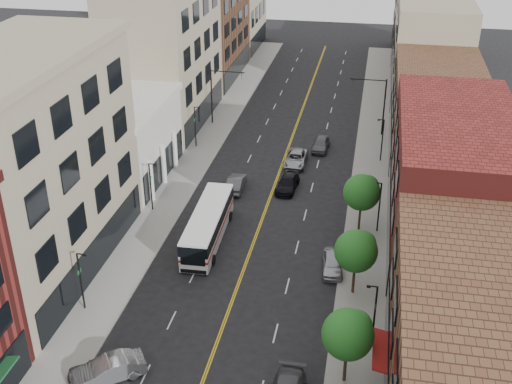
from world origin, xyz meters
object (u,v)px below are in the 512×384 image
Objects in this scene: car_parked_far at (332,263)px; car_lane_a at (288,183)px; city_bus at (208,224)px; car_lane_behind at (236,183)px; car_angle_b at (109,369)px; car_angle_a at (98,369)px; car_lane_c at (321,144)px; car_lane_b at (296,159)px.

car_parked_far is 0.89× the size of car_lane_a.
car_lane_behind is (0.30, 10.35, -0.97)m from city_bus.
car_parked_far is at bearing -15.36° from city_bus.
car_parked_far is 0.93× the size of car_lane_behind.
car_lane_a is (-5.90, 14.15, -0.03)m from car_parked_far.
city_bus reaches higher than car_angle_b.
car_angle_b is 1.07× the size of car_lane_behind.
car_angle_b is at bearing 61.97° from car_angle_a.
car_angle_a is at bearing -100.89° from city_bus.
car_lane_c reaches higher than car_lane_behind.
city_bus is 18.52m from car_angle_b.
car_parked_far is 17.26m from car_lane_behind.
car_lane_a is 11.27m from car_lane_c.
car_lane_b reaches higher than car_lane_a.
city_bus reaches higher than car_lane_b.
car_angle_a is 0.80m from car_angle_b.
car_lane_b is at bearing -127.98° from car_lane_behind.
car_angle_a is (-2.87, -18.36, -1.04)m from city_bus.
car_lane_a is (8.52, 29.78, 0.01)m from car_angle_a.
car_parked_far reaches higher than car_angle_a.
car_angle_b reaches higher than car_lane_a.
car_angle_a is 0.88× the size of car_lane_behind.
car_angle_a is 28.88m from car_lane_behind.
city_bus is at bearing -107.38° from car_lane_c.
car_lane_c reaches higher than car_lane_b.
car_lane_c is (7.74, 12.07, 0.00)m from car_lane_behind.
car_lane_c is at bearing 82.34° from car_lane_a.
car_parked_far is 0.82× the size of car_lane_b.
car_lane_c reaches higher than car_lane_a.
city_bus reaches higher than car_lane_a.
car_lane_c is (8.05, 22.42, -0.97)m from city_bus.
car_angle_b is 36.93m from car_lane_b.
car_lane_b is at bearing 132.71° from car_angle_b.
car_lane_a is 6.32m from car_lane_b.
car_lane_b is (-5.90, 20.48, -0.00)m from car_parked_far.
car_parked_far is (13.62, 15.64, -0.08)m from car_angle_b.
city_bus reaches higher than car_angle_a.
car_lane_a is at bearing 130.25° from car_angle_b.
car_angle_b is 0.94× the size of car_lane_b.
car_angle_b is 20.74m from car_parked_far.
city_bus reaches higher than car_parked_far.
car_lane_c is (2.40, 11.01, 0.06)m from car_lane_a.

